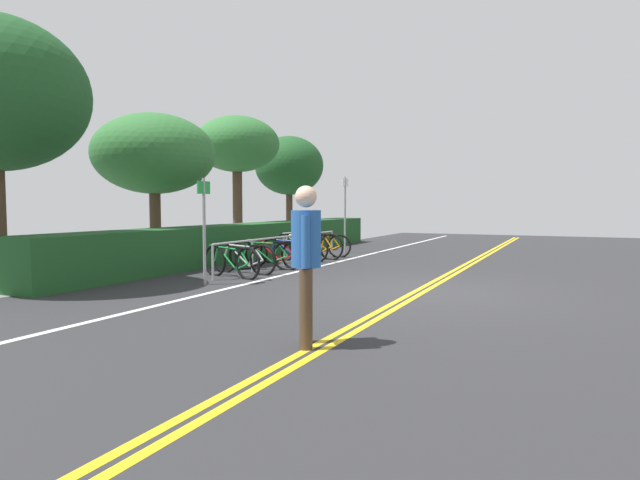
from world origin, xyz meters
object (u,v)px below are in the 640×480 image
at_px(bike_rack, 284,243).
at_px(tree_far_right, 237,145).
at_px(bicycle_3, 275,254).
at_px(tree_mid, 154,154).
at_px(sign_post_far, 345,207).
at_px(bicycle_7, 323,246).
at_px(bicycle_6, 316,246).
at_px(pedestrian, 306,254).
at_px(bicycle_0, 231,262).
at_px(bicycle_2, 266,255).
at_px(bicycle_4, 290,251).
at_px(bicycle_5, 300,247).
at_px(bicycle_1, 243,259).
at_px(sign_post_near, 204,220).
at_px(tree_extra, 289,166).

relative_size(bike_rack, tree_far_right, 1.34).
relative_size(bicycle_3, tree_mid, 0.46).
bearing_deg(sign_post_far, bicycle_3, 179.51).
bearing_deg(bicycle_7, bicycle_6, -176.12).
xyz_separation_m(bicycle_3, sign_post_far, (4.38, -0.04, 1.11)).
height_order(bike_rack, pedestrian, pedestrian).
xyz_separation_m(bicycle_0, bicycle_2, (1.47, 0.04, 0.01)).
distance_m(bicycle_2, bicycle_3, 0.58).
height_order(bicycle_3, tree_far_right, tree_far_right).
height_order(bicycle_3, sign_post_far, sign_post_far).
xyz_separation_m(bicycle_3, bicycle_4, (0.77, -0.02, 0.01)).
xyz_separation_m(bike_rack, tree_mid, (-1.34, 2.93, 2.20)).
relative_size(bicycle_3, bicycle_5, 0.98).
bearing_deg(bicycle_2, bike_rack, 3.09).
relative_size(bicycle_1, sign_post_near, 0.86).
relative_size(bicycle_0, sign_post_near, 0.83).
distance_m(bike_rack, sign_post_near, 3.59).
relative_size(bicycle_3, sign_post_far, 0.72).
height_order(bicycle_1, tree_far_right, tree_far_right).
bearing_deg(tree_extra, sign_post_far, -131.96).
relative_size(sign_post_near, tree_mid, 0.54).
distance_m(sign_post_far, tree_mid, 6.21).
bearing_deg(bicycle_5, sign_post_near, -175.99).
bearing_deg(bicycle_0, bicycle_4, 2.22).
bearing_deg(bicycle_3, pedestrian, -147.43).
distance_m(bicycle_0, sign_post_near, 1.40).
height_order(bicycle_0, bicycle_6, bicycle_6).
xyz_separation_m(bicycle_6, tree_extra, (5.67, 3.90, 2.71)).
bearing_deg(bicycle_0, bicycle_1, 10.08).
bearing_deg(bike_rack, tree_extra, 27.49).
height_order(bicycle_4, pedestrian, pedestrian).
height_order(sign_post_far, tree_extra, tree_extra).
height_order(bicycle_2, bicycle_6, bicycle_6).
height_order(bike_rack, bicycle_4, bike_rack).
distance_m(bicycle_2, pedestrian, 6.98).
bearing_deg(bicycle_5, bicycle_1, -178.52).
xyz_separation_m(bike_rack, bicycle_1, (-1.81, 0.02, -0.23)).
bearing_deg(bicycle_3, tree_extra, 26.04).
bearing_deg(tree_mid, tree_far_right, 9.18).
height_order(bicycle_1, bicycle_4, bicycle_1).
xyz_separation_m(bicycle_2, bicycle_7, (3.38, 0.08, -0.01)).
relative_size(bicycle_5, pedestrian, 1.02).
bearing_deg(bicycle_5, bike_rack, -174.89).
relative_size(bicycle_2, bicycle_5, 0.96).
relative_size(bicycle_4, sign_post_near, 0.88).
bearing_deg(tree_mid, bicycle_0, -110.20).
height_order(bicycle_2, bicycle_3, bicycle_2).
bearing_deg(bicycle_3, bike_rack, -5.04).
xyz_separation_m(bicycle_2, tree_mid, (-0.36, 2.98, 2.42)).
relative_size(bicycle_2, sign_post_far, 0.71).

